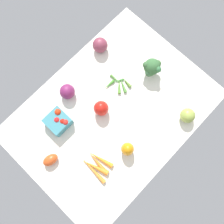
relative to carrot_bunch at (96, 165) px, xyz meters
The scene contains 11 objects.
tablecloth 28.25cm from the carrot_bunch, 27.59° to the left, with size 104.00×76.00×2.00cm, color silver.
carrot_bunch is the anchor object (origin of this frame).
broccoli_head 58.11cm from the carrot_bunch, 13.66° to the left, with size 10.58×9.63×11.23cm.
bell_pepper_orange 17.62cm from the carrot_bunch, 20.27° to the right, with size 6.45×6.45×9.29cm, color orange.
roma_tomato 23.10cm from the carrot_bunch, 127.97° to the left, with size 7.90×5.17×5.17cm, color #CF4A1D.
red_onion_near_basket 64.33cm from the carrot_bunch, 42.59° to the left, with size 8.33×8.33×8.33cm, color brown.
heirloom_tomato_green 52.97cm from the carrot_bunch, 18.36° to the right, with size 7.72×7.72×7.72cm, color #93A745.
okra_pile 44.69cm from the carrot_bunch, 28.64° to the left, with size 12.64×13.06×1.86cm.
red_onion_center 40.83cm from the carrot_bunch, 66.39° to the left, with size 8.03×8.03×8.03cm, color #742253.
bell_pepper_red 28.66cm from the carrot_bunch, 39.27° to the left, with size 7.69×7.69×9.31cm, color red.
berry_basket 29.58cm from the carrot_bunch, 85.86° to the left, with size 11.03×11.03×8.00cm.
Camera 1 is at (-20.43, -19.56, 128.40)cm, focal length 39.07 mm.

